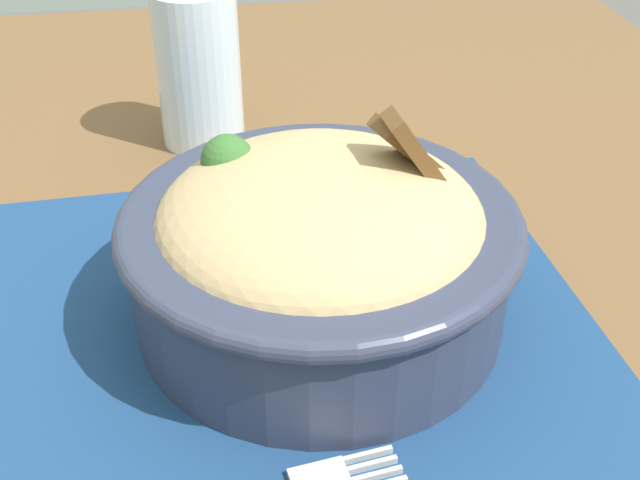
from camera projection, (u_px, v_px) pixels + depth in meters
table at (252, 455)px, 0.46m from camera, size 1.19×0.89×0.77m
placemat at (294, 367)px, 0.42m from camera, size 0.40×0.36×0.00m
bowl at (320, 243)px, 0.43m from camera, size 0.21×0.21×0.12m
drinking_glass at (199, 78)px, 0.61m from camera, size 0.06×0.06×0.12m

